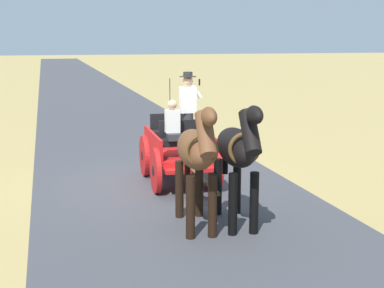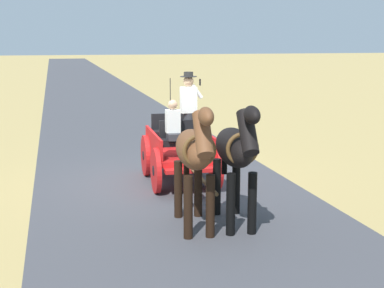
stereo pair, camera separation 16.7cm
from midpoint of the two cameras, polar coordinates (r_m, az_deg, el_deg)
ground_plane at (r=12.47m, az=-2.73°, el=-3.89°), size 200.00×200.00×0.00m
road_surface at (r=12.47m, az=-2.73°, el=-3.87°), size 5.68×160.00×0.01m
horse_drawn_carriage at (r=12.14m, az=-0.90°, el=-0.35°), size 1.46×4.51×2.50m
horse_near_side at (r=9.25m, az=5.12°, el=-0.75°), size 0.69×2.14×2.21m
horse_off_side at (r=9.06m, az=0.80°, el=-0.96°), size 0.68×2.14×2.21m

